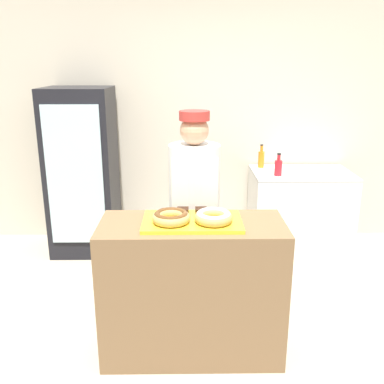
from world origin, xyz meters
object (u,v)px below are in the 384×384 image
brownie_back_left (183,210)px  bottle_orange (261,159)px  beverage_fridge (83,172)px  donut_chocolate_glaze (171,217)px  baker_person (194,212)px  donut_light_glaze (214,217)px  serving_tray (192,221)px  brownie_back_right (201,210)px  bottle_red (278,167)px  chest_freezer (299,210)px

brownie_back_left → bottle_orange: size_ratio=0.31×
beverage_fridge → bottle_orange: bearing=6.3°
donut_chocolate_glaze → bottle_orange: size_ratio=0.96×
brownie_back_left → baker_person: size_ratio=0.05×
donut_light_glaze → brownie_back_left: donut_light_glaze is taller
donut_chocolate_glaze → serving_tray: bearing=19.6°
donut_light_glaze → brownie_back_right: 0.20m
donut_light_glaze → bottle_orange: (0.64, 1.98, -0.07)m
beverage_fridge → bottle_red: size_ratio=7.47×
brownie_back_right → baker_person: size_ratio=0.05×
donut_chocolate_glaze → donut_light_glaze: (0.27, 0.00, 0.00)m
baker_person → beverage_fridge: size_ratio=0.94×
brownie_back_right → bottle_red: 1.67m
donut_chocolate_glaze → brownie_back_right: 0.27m
donut_light_glaze → bottle_red: bottle_red is taller
bottle_red → serving_tray: bearing=-119.2°
brownie_back_left → bottle_red: (0.95, 1.45, -0.05)m
serving_tray → beverage_fridge: 2.06m
bottle_red → beverage_fridge: bearing=175.9°
donut_chocolate_glaze → baker_person: (0.16, 0.56, -0.17)m
serving_tray → beverage_fridge: (-1.11, 1.73, -0.11)m
brownie_back_left → beverage_fridge: size_ratio=0.05×
brownie_back_left → chest_freezer: 2.09m
beverage_fridge → bottle_orange: beverage_fridge is taller
serving_tray → bottle_red: 1.81m
serving_tray → brownie_back_right: (0.06, 0.13, 0.03)m
donut_chocolate_glaze → baker_person: size_ratio=0.15×
baker_person → beverage_fridge: 1.66m
donut_chocolate_glaze → beverage_fridge: beverage_fridge is taller
baker_person → beverage_fridge: bearing=132.9°
bottle_orange → brownie_back_right: bearing=-111.5°
serving_tray → donut_light_glaze: size_ratio=2.62×
donut_light_glaze → bottle_orange: bottle_orange is taller
donut_light_glaze → beverage_fridge: 2.17m
donut_light_glaze → bottle_orange: 2.09m
donut_light_glaze → brownie_back_left: 0.27m
baker_person → bottle_orange: 1.61m
bottle_orange → donut_light_glaze: bearing=-107.8°
serving_tray → bottle_orange: bearing=68.3°
serving_tray → brownie_back_right: bearing=65.7°
beverage_fridge → brownie_back_left: bearing=-56.6°
chest_freezer → bottle_red: bottle_red is taller
serving_tray → bottle_orange: bottle_orange is taller
baker_person → beverage_fridge: (-1.13, 1.22, 0.01)m
bottle_red → bottle_orange: bearing=107.7°
brownie_back_right → chest_freezer: bearing=55.3°
chest_freezer → bottle_red: (-0.28, -0.15, 0.51)m
beverage_fridge → bottle_red: 2.00m
brownie_back_right → bottle_orange: size_ratio=0.31×
donut_light_glaze → beverage_fridge: bearing=125.0°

